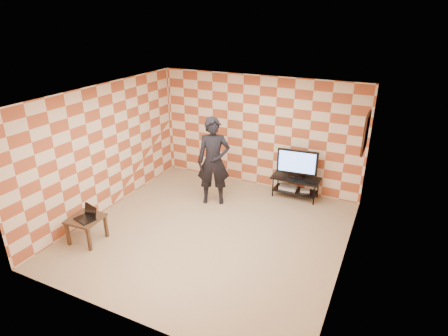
{
  "coord_description": "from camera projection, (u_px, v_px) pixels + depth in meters",
  "views": [
    {
      "loc": [
        2.96,
        -5.57,
        4.08
      ],
      "look_at": [
        0.0,
        0.6,
        1.15
      ],
      "focal_mm": 30.0,
      "sensor_mm": 36.0,
      "label": 1
    }
  ],
  "objects": [
    {
      "name": "floor",
      "position": [
        211.0,
        232.0,
        7.4
      ],
      "size": [
        5.0,
        5.0,
        0.0
      ],
      "primitive_type": "plane",
      "color": "tan",
      "rests_on": "ground"
    },
    {
      "name": "tv_stand",
      "position": [
        296.0,
        183.0,
        8.64
      ],
      "size": [
        1.1,
        0.49,
        0.5
      ],
      "color": "black",
      "rests_on": "floor"
    },
    {
      "name": "ceiling",
      "position": [
        209.0,
        97.0,
        6.34
      ],
      "size": [
        5.0,
        5.0,
        0.02
      ],
      "primitive_type": "cube",
      "color": "white",
      "rests_on": "wall_back"
    },
    {
      "name": "wall_left",
      "position": [
        105.0,
        149.0,
        7.86
      ],
      "size": [
        0.02,
        5.0,
        2.7
      ],
      "primitive_type": "cube",
      "color": "beige",
      "rests_on": "ground"
    },
    {
      "name": "wall_right",
      "position": [
        351.0,
        197.0,
        5.88
      ],
      "size": [
        0.02,
        5.0,
        2.7
      ],
      "primitive_type": "cube",
      "color": "beige",
      "rests_on": "ground"
    },
    {
      "name": "wall_back",
      "position": [
        258.0,
        132.0,
        8.94
      ],
      "size": [
        5.0,
        0.02,
        2.7
      ],
      "primitive_type": "cube",
      "color": "beige",
      "rests_on": "ground"
    },
    {
      "name": "game_console",
      "position": [
        305.0,
        191.0,
        8.65
      ],
      "size": [
        0.24,
        0.2,
        0.05
      ],
      "primitive_type": "cube",
      "rotation": [
        0.0,
        0.0,
        0.25
      ],
      "color": "silver",
      "rests_on": "tv_stand"
    },
    {
      "name": "side_table",
      "position": [
        86.0,
        222.0,
        6.97
      ],
      "size": [
        0.62,
        0.62,
        0.5
      ],
      "color": "#3A2719",
      "rests_on": "floor"
    },
    {
      "name": "person",
      "position": [
        214.0,
        161.0,
        8.19
      ],
      "size": [
        0.85,
        0.73,
        1.98
      ],
      "primitive_type": "imported",
      "rotation": [
        0.0,
        0.0,
        0.43
      ],
      "color": "black",
      "rests_on": "floor"
    },
    {
      "name": "wall_front",
      "position": [
        120.0,
        239.0,
        4.8
      ],
      "size": [
        5.0,
        0.02,
        2.7
      ],
      "primitive_type": "cube",
      "color": "beige",
      "rests_on": "ground"
    },
    {
      "name": "dvd_player",
      "position": [
        288.0,
        187.0,
        8.79
      ],
      "size": [
        0.41,
        0.29,
        0.07
      ],
      "primitive_type": "cube",
      "rotation": [
        0.0,
        0.0,
        0.02
      ],
      "color": "silver",
      "rests_on": "tv_stand"
    },
    {
      "name": "wall_art",
      "position": [
        366.0,
        133.0,
        6.94
      ],
      "size": [
        0.04,
        0.72,
        0.72
      ],
      "color": "black",
      "rests_on": "wall_right"
    },
    {
      "name": "laptop",
      "position": [
        87.0,
        216.0,
        6.89
      ],
      "size": [
        0.43,
        0.37,
        0.25
      ],
      "color": "black",
      "rests_on": "side_table"
    },
    {
      "name": "tv",
      "position": [
        297.0,
        163.0,
        8.44
      ],
      "size": [
        0.92,
        0.2,
        0.67
      ],
      "color": "black",
      "rests_on": "tv_stand"
    }
  ]
}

